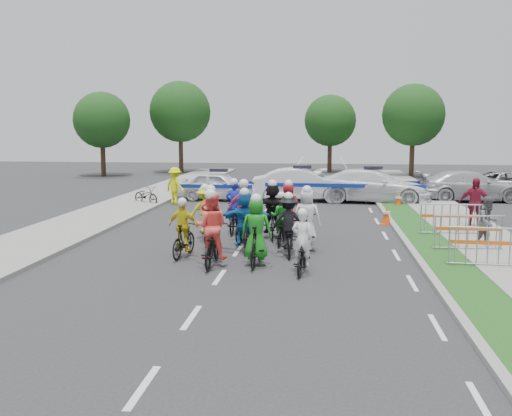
# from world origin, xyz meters

# --- Properties ---
(ground) EXTENTS (90.00, 90.00, 0.00)m
(ground) POSITION_xyz_m (0.00, 0.00, 0.00)
(ground) COLOR #28282B
(ground) RESTS_ON ground
(curb_right) EXTENTS (0.20, 60.00, 0.12)m
(curb_right) POSITION_xyz_m (5.10, 5.00, 0.06)
(curb_right) COLOR gray
(curb_right) RESTS_ON ground
(grass_strip) EXTENTS (1.20, 60.00, 0.11)m
(grass_strip) POSITION_xyz_m (5.80, 5.00, 0.06)
(grass_strip) COLOR #154315
(grass_strip) RESTS_ON ground
(sidewalk_right) EXTENTS (2.40, 60.00, 0.13)m
(sidewalk_right) POSITION_xyz_m (7.60, 5.00, 0.07)
(sidewalk_right) COLOR gray
(sidewalk_right) RESTS_ON ground
(sidewalk_left) EXTENTS (3.00, 60.00, 0.13)m
(sidewalk_left) POSITION_xyz_m (-6.50, 5.00, 0.07)
(sidewalk_left) COLOR gray
(sidewalk_left) RESTS_ON ground
(rider_0) EXTENTS (0.71, 1.67, 1.66)m
(rider_0) POSITION_xyz_m (1.98, 0.70, 0.55)
(rider_0) COLOR black
(rider_0) RESTS_ON ground
(rider_1) EXTENTS (0.83, 1.85, 1.93)m
(rider_1) POSITION_xyz_m (0.75, 1.34, 0.75)
(rider_1) COLOR black
(rider_1) RESTS_ON ground
(rider_2) EXTENTS (0.88, 2.03, 2.06)m
(rider_2) POSITION_xyz_m (-0.42, 1.19, 0.76)
(rider_2) COLOR black
(rider_2) RESTS_ON ground
(rider_3) EXTENTS (0.90, 1.67, 1.71)m
(rider_3) POSITION_xyz_m (-1.40, 2.04, 0.66)
(rider_3) COLOR black
(rider_3) RESTS_ON ground
(rider_4) EXTENTS (1.06, 1.84, 1.83)m
(rider_4) POSITION_xyz_m (1.52, 2.71, 0.71)
(rider_4) COLOR black
(rider_4) RESTS_ON ground
(rider_5) EXTENTS (1.56, 1.86, 1.90)m
(rider_5) POSITION_xyz_m (0.21, 3.05, 0.80)
(rider_5) COLOR black
(rider_5) RESTS_ON ground
(rider_6) EXTENTS (1.03, 2.03, 1.98)m
(rider_6) POSITION_xyz_m (-0.78, 3.02, 0.65)
(rider_6) COLOR black
(rider_6) RESTS_ON ground
(rider_7) EXTENTS (0.84, 1.88, 1.96)m
(rider_7) POSITION_xyz_m (2.02, 3.34, 0.76)
(rider_7) COLOR black
(rider_7) RESTS_ON ground
(rider_8) EXTENTS (0.73, 1.67, 1.67)m
(rider_8) POSITION_xyz_m (1.21, 4.21, 0.63)
(rider_8) COLOR black
(rider_8) RESTS_ON ground
(rider_9) EXTENTS (1.07, 1.99, 2.04)m
(rider_9) POSITION_xyz_m (0.01, 4.35, 0.78)
(rider_9) COLOR black
(rider_9) RESTS_ON ground
(rider_10) EXTENTS (1.10, 1.88, 1.84)m
(rider_10) POSITION_xyz_m (-1.30, 4.66, 0.71)
(rider_10) COLOR black
(rider_10) RESTS_ON ground
(rider_11) EXTENTS (1.59, 1.89, 1.95)m
(rider_11) POSITION_xyz_m (0.84, 5.18, 0.82)
(rider_11) COLOR black
(rider_11) RESTS_ON ground
(rider_12) EXTENTS (0.67, 1.88, 1.91)m
(rider_12) POSITION_xyz_m (-0.56, 6.00, 0.63)
(rider_12) COLOR black
(rider_12) RESTS_ON ground
(rider_13) EXTENTS (0.86, 1.84, 1.88)m
(rider_13) POSITION_xyz_m (1.32, 5.97, 0.73)
(rider_13) COLOR black
(rider_13) RESTS_ON ground
(police_car_0) EXTENTS (4.37, 2.16, 1.43)m
(police_car_0) POSITION_xyz_m (-2.73, 14.81, 0.72)
(police_car_0) COLOR white
(police_car_0) RESTS_ON ground
(police_car_1) EXTENTS (5.04, 2.06, 1.62)m
(police_car_1) POSITION_xyz_m (1.45, 14.94, 0.81)
(police_car_1) COLOR white
(police_car_1) RESTS_ON ground
(police_car_2) EXTENTS (5.85, 3.10, 1.61)m
(police_car_2) POSITION_xyz_m (4.91, 14.89, 0.81)
(police_car_2) COLOR white
(police_car_2) RESTS_ON ground
(civilian_sedan) EXTENTS (5.33, 2.56, 1.50)m
(civilian_sedan) POSITION_xyz_m (9.75, 15.90, 0.75)
(civilian_sedan) COLOR #B9B9BE
(civilian_sedan) RESTS_ON ground
(spectator_1) EXTENTS (0.94, 0.85, 1.57)m
(spectator_1) POSITION_xyz_m (7.49, 4.42, 0.78)
(spectator_1) COLOR #57555A
(spectator_1) RESTS_ON ground
(spectator_2) EXTENTS (1.17, 0.70, 1.87)m
(spectator_2) POSITION_xyz_m (7.88, 7.61, 0.93)
(spectator_2) COLOR maroon
(spectator_2) RESTS_ON ground
(marshal_hiviz) EXTENTS (1.31, 1.15, 1.76)m
(marshal_hiviz) POSITION_xyz_m (-4.52, 13.06, 0.88)
(marshal_hiviz) COLOR #E2F60C
(marshal_hiviz) RESTS_ON ground
(barrier_0) EXTENTS (2.03, 0.61, 1.12)m
(barrier_0) POSITION_xyz_m (6.70, 1.52, 0.56)
(barrier_0) COLOR #A5A8AD
(barrier_0) RESTS_ON ground
(barrier_1) EXTENTS (2.02, 0.58, 1.12)m
(barrier_1) POSITION_xyz_m (6.70, 3.55, 0.56)
(barrier_1) COLOR #A5A8AD
(barrier_1) RESTS_ON ground
(barrier_2) EXTENTS (2.02, 0.60, 1.12)m
(barrier_2) POSITION_xyz_m (6.70, 6.01, 0.56)
(barrier_2) COLOR #A5A8AD
(barrier_2) RESTS_ON ground
(cone_0) EXTENTS (0.40, 0.40, 0.70)m
(cone_0) POSITION_xyz_m (4.89, 8.36, 0.34)
(cone_0) COLOR #F24C0C
(cone_0) RESTS_ON ground
(cone_1) EXTENTS (0.40, 0.40, 0.70)m
(cone_1) POSITION_xyz_m (5.93, 13.14, 0.34)
(cone_1) COLOR #F24C0C
(cone_1) RESTS_ON ground
(parked_bike) EXTENTS (1.70, 1.43, 0.88)m
(parked_bike) POSITION_xyz_m (-5.86, 12.72, 0.44)
(parked_bike) COLOR black
(parked_bike) RESTS_ON ground
(tree_0) EXTENTS (4.20, 4.20, 6.30)m
(tree_0) POSITION_xyz_m (-14.00, 28.00, 4.19)
(tree_0) COLOR #382619
(tree_0) RESTS_ON ground
(tree_1) EXTENTS (4.55, 4.55, 6.82)m
(tree_1) POSITION_xyz_m (9.00, 30.00, 4.54)
(tree_1) COLOR #382619
(tree_1) RESTS_ON ground
(tree_3) EXTENTS (4.90, 4.90, 7.35)m
(tree_3) POSITION_xyz_m (-9.00, 32.00, 4.89)
(tree_3) COLOR #382619
(tree_3) RESTS_ON ground
(tree_4) EXTENTS (4.20, 4.20, 6.30)m
(tree_4) POSITION_xyz_m (3.00, 34.00, 4.19)
(tree_4) COLOR #382619
(tree_4) RESTS_ON ground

